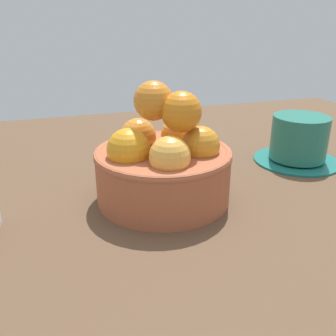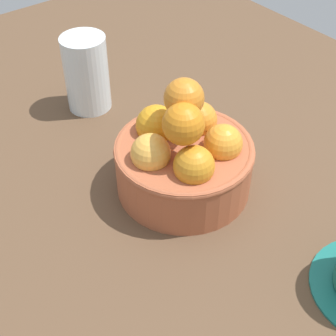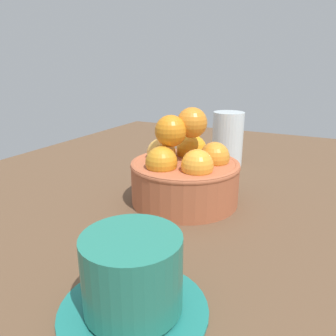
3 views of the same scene
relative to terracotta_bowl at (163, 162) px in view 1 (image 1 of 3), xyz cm
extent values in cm
cube|color=brown|center=(0.01, 0.05, -6.85)|extent=(117.70, 90.62, 4.17)
cylinder|color=#AD5938|center=(0.01, 0.05, -1.63)|extent=(16.09, 16.09, 6.27)
torus|color=#AD5938|center=(0.01, 0.05, 1.10)|extent=(16.29, 16.29, 1.00)
sphere|color=#F2AB44|center=(-0.59, -4.26, 2.28)|extent=(4.51, 4.51, 4.51)
sphere|color=orange|center=(3.93, -1.85, 2.28)|extent=(4.54, 4.54, 4.54)
sphere|color=orange|center=(3.04, 3.18, 2.28)|extent=(4.47, 4.47, 4.47)
sphere|color=orange|center=(-2.03, 3.89, 2.28)|extent=(4.51, 4.51, 4.51)
sphere|color=orange|center=(-4.27, -0.71, 2.28)|extent=(4.89, 4.89, 4.89)
sphere|color=orange|center=(1.64, -1.55, 6.35)|extent=(4.56, 4.56, 4.56)
sphere|color=orange|center=(-0.93, 0.62, 7.31)|extent=(4.47, 4.47, 4.47)
cylinder|color=#1C6F66|center=(23.38, 5.66, -4.47)|extent=(12.90, 12.90, 0.60)
cylinder|color=#237260|center=(23.38, 5.66, -0.89)|extent=(8.37, 8.37, 6.56)
camera|label=1|loc=(-12.21, -39.21, 16.10)|focal=39.70mm
camera|label=2|loc=(33.04, -28.15, 37.41)|focal=52.77mm
camera|label=3|loc=(42.59, 18.64, 15.54)|focal=34.90mm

